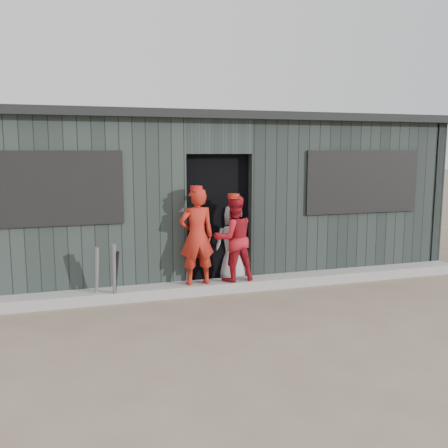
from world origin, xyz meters
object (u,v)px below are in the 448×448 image
object	(u,v)px
bat_left	(97,275)
bat_right	(115,277)
player_red_left	(197,236)
dugout	(195,194)
player_grey_back	(232,244)
bat_mid	(114,274)
player_red_right	(233,238)

from	to	relation	value
bat_left	bat_right	distance (m)	0.25
player_red_left	dugout	distance (m)	1.82
bat_left	player_grey_back	world-z (taller)	player_grey_back
bat_left	bat_mid	bearing A→B (deg)	-28.99
player_red_left	player_red_right	size ratio (longest dim) A/B	1.10
bat_mid	dugout	world-z (taller)	dugout
bat_mid	bat_right	bearing A→B (deg)	63.19
bat_mid	player_grey_back	world-z (taller)	player_grey_back
player_red_left	player_red_right	distance (m)	0.57
player_red_right	dugout	bearing A→B (deg)	-88.89
bat_left	player_red_right	size ratio (longest dim) A/B	0.64
bat_right	player_grey_back	xyz separation A→B (m)	(1.83, 0.54, 0.25)
bat_left	dugout	size ratio (longest dim) A/B	0.10
player_red_left	bat_left	bearing A→B (deg)	0.94
bat_right	player_grey_back	distance (m)	1.92
player_grey_back	dugout	size ratio (longest dim) A/B	0.15
bat_mid	dugout	distance (m)	2.63
player_red_right	player_grey_back	bearing A→B (deg)	-110.01
bat_left	bat_right	world-z (taller)	bat_left
bat_mid	player_red_right	bearing A→B (deg)	7.21
player_red_left	player_red_right	world-z (taller)	player_red_left
bat_left	bat_right	size ratio (longest dim) A/B	1.07
bat_right	player_red_right	xyz separation A→B (m)	(1.72, 0.18, 0.41)
player_red_left	player_grey_back	bearing A→B (deg)	-150.79
player_red_right	player_grey_back	distance (m)	0.41
bat_mid	player_grey_back	size ratio (longest dim) A/B	0.70
player_red_right	bat_left	bearing A→B (deg)	-1.07
bat_mid	bat_left	bearing A→B (deg)	151.01
player_red_left	player_red_right	bearing A→B (deg)	-178.13
bat_left	player_grey_back	size ratio (longest dim) A/B	0.64
bat_left	dugout	world-z (taller)	dugout
bat_mid	player_red_right	world-z (taller)	player_red_right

